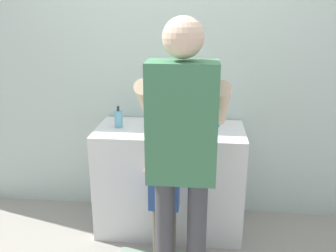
{
  "coord_description": "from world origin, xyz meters",
  "views": [
    {
      "loc": [
        0.24,
        -2.26,
        1.69
      ],
      "look_at": [
        0.0,
        0.15,
        0.9
      ],
      "focal_mm": 38.73,
      "sensor_mm": 36.0,
      "label": 1
    }
  ],
  "objects_px": {
    "toothbrush_cup": "(212,122)",
    "soap_bottle": "(119,119)",
    "child_toddler": "(164,191)",
    "adult_parent": "(182,140)"
  },
  "relations": [
    {
      "from": "toothbrush_cup",
      "to": "adult_parent",
      "type": "xyz_separation_m",
      "value": [
        -0.18,
        -0.7,
        0.11
      ]
    },
    {
      "from": "soap_bottle",
      "to": "child_toddler",
      "type": "height_order",
      "value": "soap_bottle"
    },
    {
      "from": "toothbrush_cup",
      "to": "adult_parent",
      "type": "distance_m",
      "value": 0.73
    },
    {
      "from": "toothbrush_cup",
      "to": "soap_bottle",
      "type": "height_order",
      "value": "toothbrush_cup"
    },
    {
      "from": "toothbrush_cup",
      "to": "adult_parent",
      "type": "relative_size",
      "value": 0.12
    },
    {
      "from": "child_toddler",
      "to": "adult_parent",
      "type": "height_order",
      "value": "adult_parent"
    },
    {
      "from": "toothbrush_cup",
      "to": "child_toddler",
      "type": "bearing_deg",
      "value": -126.02
    },
    {
      "from": "soap_bottle",
      "to": "adult_parent",
      "type": "distance_m",
      "value": 0.85
    },
    {
      "from": "toothbrush_cup",
      "to": "soap_bottle",
      "type": "relative_size",
      "value": 1.25
    },
    {
      "from": "adult_parent",
      "to": "child_toddler",
      "type": "bearing_deg",
      "value": 115.81
    }
  ]
}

